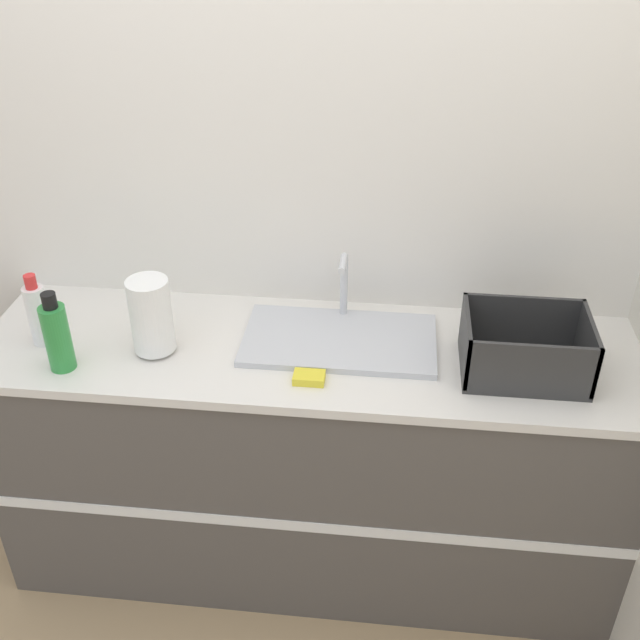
{
  "coord_description": "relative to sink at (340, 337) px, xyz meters",
  "views": [
    {
      "loc": [
        0.24,
        -1.59,
        2.22
      ],
      "look_at": [
        0.04,
        0.25,
        1.04
      ],
      "focal_mm": 42.0,
      "sensor_mm": 36.0,
      "label": 1
    }
  ],
  "objects": [
    {
      "name": "sponge",
      "position": [
        -0.07,
        -0.21,
        -0.0
      ],
      "size": [
        0.09,
        0.06,
        0.02
      ],
      "color": "yellow",
      "rests_on": "counter_cabinet"
    },
    {
      "name": "wall_back",
      "position": [
        -0.09,
        0.27,
        0.37
      ],
      "size": [
        4.42,
        0.06,
        2.6
      ],
      "color": "silver",
      "rests_on": "ground_plane"
    },
    {
      "name": "ground_plane",
      "position": [
        -0.09,
        -0.32,
        -0.93
      ],
      "size": [
        12.0,
        12.0,
        0.0
      ],
      "primitive_type": "plane",
      "color": "tan"
    },
    {
      "name": "bottle_green",
      "position": [
        -0.79,
        -0.22,
        0.09
      ],
      "size": [
        0.08,
        0.08,
        0.25
      ],
      "color": "#2D8C3D",
      "rests_on": "counter_cabinet"
    },
    {
      "name": "dish_rack",
      "position": [
        0.54,
        -0.09,
        0.05
      ],
      "size": [
        0.36,
        0.27,
        0.17
      ],
      "color": "#2D2D2D",
      "rests_on": "counter_cabinet"
    },
    {
      "name": "counter_cabinet",
      "position": [
        -0.09,
        -0.04,
        -0.47
      ],
      "size": [
        2.04,
        0.59,
        0.92
      ],
      "color": "#514C47",
      "rests_on": "ground_plane"
    },
    {
      "name": "bottle_white_spray",
      "position": [
        -0.91,
        -0.1,
        0.09
      ],
      "size": [
        0.06,
        0.06,
        0.23
      ],
      "color": "white",
      "rests_on": "counter_cabinet"
    },
    {
      "name": "paper_towel_roll",
      "position": [
        -0.55,
        -0.11,
        0.11
      ],
      "size": [
        0.12,
        0.12,
        0.24
      ],
      "color": "#4C4C51",
      "rests_on": "counter_cabinet"
    },
    {
      "name": "sink",
      "position": [
        0.0,
        0.0,
        0.0
      ],
      "size": [
        0.59,
        0.33,
        0.24
      ],
      "color": "silver",
      "rests_on": "counter_cabinet"
    }
  ]
}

